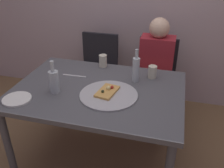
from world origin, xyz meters
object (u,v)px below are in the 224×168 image
object	(u,v)px
dining_table	(98,96)
guest_in_sweater	(155,69)
pizza_slice_last	(107,91)
tumbler_far	(103,61)
beer_bottle	(54,81)
chair_right	(156,74)
wine_bottle	(136,69)
plate_stack	(17,99)
pizza_tray	(109,95)
table_knife	(74,76)
chair_left	(98,67)
tumbler_near	(152,72)

from	to	relation	value
dining_table	guest_in_sweater	xyz separation A→B (m)	(0.39, 0.75, -0.04)
pizza_slice_last	tumbler_far	xyz separation A→B (m)	(-0.19, 0.49, 0.04)
pizza_slice_last	beer_bottle	distance (m)	0.43
pizza_slice_last	chair_right	size ratio (longest dim) A/B	0.26
wine_bottle	beer_bottle	world-z (taller)	wine_bottle
wine_bottle	tumbler_far	distance (m)	0.43
dining_table	chair_right	size ratio (longest dim) A/B	1.55
tumbler_far	plate_stack	size ratio (longest dim) A/B	0.54
pizza_tray	pizza_slice_last	size ratio (longest dim) A/B	1.93
wine_bottle	chair_right	bearing A→B (deg)	80.13
table_knife	guest_in_sweater	xyz separation A→B (m)	(0.67, 0.59, -0.12)
dining_table	pizza_tray	bearing A→B (deg)	-36.59
chair_left	pizza_tray	bearing A→B (deg)	113.04
tumbler_near	chair_left	world-z (taller)	chair_left
plate_stack	table_knife	bearing A→B (deg)	61.66
tumbler_near	chair_left	distance (m)	0.97
pizza_slice_last	wine_bottle	xyz separation A→B (m)	(0.18, 0.27, 0.09)
dining_table	table_knife	xyz separation A→B (m)	(-0.28, 0.16, 0.08)
wine_bottle	beer_bottle	bearing A→B (deg)	-149.21
pizza_tray	wine_bottle	world-z (taller)	wine_bottle
dining_table	wine_bottle	world-z (taller)	wine_bottle
dining_table	tumbler_far	size ratio (longest dim) A/B	11.73
beer_bottle	wine_bottle	bearing A→B (deg)	30.79
chair_left	wine_bottle	bearing A→B (deg)	129.93
tumbler_near	chair_right	world-z (taller)	chair_right
pizza_tray	chair_right	distance (m)	1.06
beer_bottle	chair_left	world-z (taller)	beer_bottle
guest_in_sweater	table_knife	bearing A→B (deg)	41.32
table_knife	chair_left	size ratio (longest dim) A/B	0.24
dining_table	beer_bottle	size ratio (longest dim) A/B	5.18
beer_bottle	tumbler_near	xyz separation A→B (m)	(0.73, 0.46, -0.04)
wine_bottle	tumbler_far	world-z (taller)	wine_bottle
tumbler_near	plate_stack	world-z (taller)	tumbler_near
pizza_tray	plate_stack	bearing A→B (deg)	-159.38
pizza_tray	wine_bottle	distance (m)	0.35
tumbler_near	tumbler_far	size ratio (longest dim) A/B	0.94
pizza_slice_last	guest_in_sweater	bearing A→B (deg)	69.89
pizza_tray	plate_stack	size ratio (longest dim) A/B	2.11
tumbler_far	chair_right	world-z (taller)	chair_right
chair_right	pizza_slice_last	bearing A→B (deg)	72.85
tumbler_far	beer_bottle	bearing A→B (deg)	-111.85
tumbler_far	plate_stack	xyz separation A→B (m)	(-0.46, -0.76, -0.05)
plate_stack	pizza_tray	bearing A→B (deg)	20.62
table_knife	plate_stack	bearing A→B (deg)	59.90
wine_bottle	table_knife	xyz separation A→B (m)	(-0.55, -0.05, -0.11)
wine_bottle	table_knife	distance (m)	0.57
beer_bottle	tumbler_far	distance (m)	0.62
dining_table	wine_bottle	xyz separation A→B (m)	(0.27, 0.21, 0.19)
pizza_tray	tumbler_near	xyz separation A→B (m)	(0.29, 0.40, 0.05)
wine_bottle	guest_in_sweater	xyz separation A→B (m)	(0.12, 0.54, -0.23)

